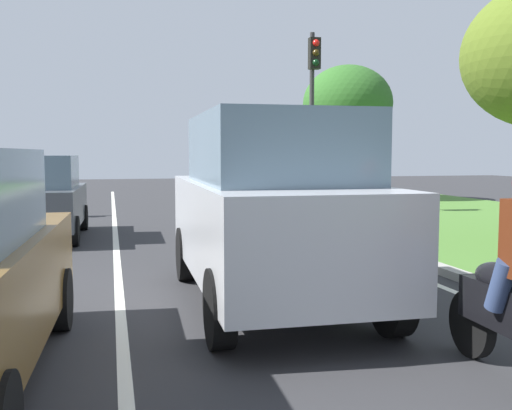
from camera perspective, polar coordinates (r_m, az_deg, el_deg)
ground_plane at (r=12.76m, az=-10.31°, el=-3.26°), size 60.00×60.00×0.00m
lane_line_center at (r=12.74m, az=-13.46°, el=-3.32°), size 0.12×32.00×0.01m
lane_line_right_edge at (r=13.47m, az=5.18°, el=-2.75°), size 0.12×32.00×0.01m
grass_verge_right at (r=15.75m, az=22.28°, el=-1.87°), size 9.00×48.00×0.06m
curb_right at (r=13.63m, az=7.17°, el=-2.43°), size 0.24×48.00×0.12m
car_suv_ahead at (r=7.05m, az=1.48°, el=-0.33°), size 2.05×4.54×2.28m
car_hatchback_far at (r=13.29m, az=-20.19°, el=0.67°), size 1.82×3.74×1.78m
traffic_light_near_right at (r=17.69m, az=5.56°, el=10.92°), size 0.32×0.50×5.36m
tree_roadside_far at (r=23.00m, az=8.88°, el=9.67°), size 3.41×3.41×5.17m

